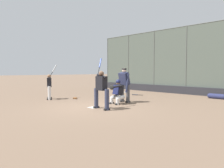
# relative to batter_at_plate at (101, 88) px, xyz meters

# --- Properties ---
(ground_plane) EXTENTS (160.00, 160.00, 0.00)m
(ground_plane) POSITION_rel_batter_at_plate_xyz_m (0.54, 0.00, -0.92)
(ground_plane) COLOR #7A604C
(home_plate_marker) EXTENTS (0.43, 0.43, 0.01)m
(home_plate_marker) POSITION_rel_batter_at_plate_xyz_m (0.54, 0.00, -0.91)
(home_plate_marker) COLOR white
(home_plate_marker) RESTS_ON ground_plane
(backstop_fence) EXTENTS (16.91, 0.08, 4.92)m
(backstop_fence) POSITION_rel_batter_at_plate_xyz_m (0.54, -8.53, 1.63)
(backstop_fence) COLOR #515651
(backstop_fence) RESTS_ON ground_plane
(padding_wall) EXTENTS (16.50, 0.18, 0.56)m
(padding_wall) POSITION_rel_batter_at_plate_xyz_m (0.54, -8.43, -0.64)
(padding_wall) COLOR #28282D
(padding_wall) RESTS_ON ground_plane
(bleachers_beyond) EXTENTS (11.78, 2.50, 1.48)m
(bleachers_beyond) POSITION_rel_batter_at_plate_xyz_m (-0.34, -11.03, -0.43)
(bleachers_beyond) COLOR slate
(bleachers_beyond) RESTS_ON ground_plane
(batter_at_plate) EXTENTS (1.05, 0.66, 2.27)m
(batter_at_plate) POSITION_rel_batter_at_plate_xyz_m (0.00, 0.00, 0.00)
(batter_at_plate) COLOR #2D334C
(batter_at_plate) RESTS_ON ground_plane
(catcher_behind_plate) EXTENTS (0.66, 0.77, 1.25)m
(catcher_behind_plate) POSITION_rel_batter_at_plate_xyz_m (0.58, -1.55, -0.27)
(catcher_behind_plate) COLOR silver
(catcher_behind_plate) RESTS_ON ground_plane
(umpire_home) EXTENTS (0.75, 0.45, 1.83)m
(umpire_home) POSITION_rel_batter_at_plate_xyz_m (0.76, -2.28, 0.07)
(umpire_home) COLOR #4C4C51
(umpire_home) RESTS_ON ground_plane
(batter_on_deck) EXTENTS (0.81, 0.96, 2.06)m
(batter_on_deck) POSITION_rel_batter_at_plate_xyz_m (4.68, 0.04, -0.11)
(batter_on_deck) COLOR silver
(batter_on_deck) RESTS_ON ground_plane
(spare_bat_near_backstop) EXTENTS (0.83, 0.36, 0.07)m
(spare_bat_near_backstop) POSITION_rel_batter_at_plate_xyz_m (4.19, -6.01, -0.88)
(spare_bat_near_backstop) COLOR black
(spare_bat_near_backstop) RESTS_ON ground_plane
(spare_bat_by_padding) EXTENTS (0.78, 0.30, 0.07)m
(spare_bat_by_padding) POSITION_rel_batter_at_plate_xyz_m (2.55, -5.34, -0.88)
(spare_bat_by_padding) COLOR black
(spare_bat_by_padding) RESTS_ON ground_plane
(fielding_glove_on_dirt) EXTENTS (0.30, 0.23, 0.11)m
(fielding_glove_on_dirt) POSITION_rel_batter_at_plate_xyz_m (3.74, -1.14, -0.86)
(fielding_glove_on_dirt) COLOR brown
(fielding_glove_on_dirt) RESTS_ON ground_plane
(equipment_bag_dugout_side) EXTENTS (1.13, 0.31, 0.31)m
(equipment_bag_dugout_side) POSITION_rel_batter_at_plate_xyz_m (-2.09, -7.37, -0.76)
(equipment_bag_dugout_side) COLOR navy
(equipment_bag_dugout_side) RESTS_ON ground_plane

